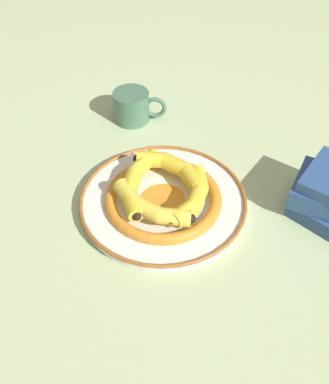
{
  "coord_description": "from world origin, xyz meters",
  "views": [
    {
      "loc": [
        -0.43,
        0.45,
        0.68
      ],
      "look_at": [
        0.03,
        -0.0,
        0.04
      ],
      "focal_mm": 42.0,
      "sensor_mm": 36.0,
      "label": 1
    }
  ],
  "objects_px": {
    "banana_d": "(136,181)",
    "banana_c": "(174,168)",
    "banana_a": "(148,206)",
    "banana_b": "(193,197)",
    "decorative_bowl": "(164,200)",
    "coffee_mug": "(133,106)"
  },
  "relations": [
    {
      "from": "decorative_bowl",
      "to": "banana_c",
      "type": "height_order",
      "value": "banana_c"
    },
    {
      "from": "banana_a",
      "to": "banana_b",
      "type": "height_order",
      "value": "same"
    },
    {
      "from": "decorative_bowl",
      "to": "banana_d",
      "type": "height_order",
      "value": "banana_d"
    },
    {
      "from": "banana_d",
      "to": "coffee_mug",
      "type": "xyz_separation_m",
      "value": [
        0.22,
        -0.18,
        -0.01
      ]
    },
    {
      "from": "banana_d",
      "to": "coffee_mug",
      "type": "height_order",
      "value": "coffee_mug"
    },
    {
      "from": "banana_b",
      "to": "banana_d",
      "type": "xyz_separation_m",
      "value": [
        0.11,
        0.05,
        -0.0
      ]
    },
    {
      "from": "banana_b",
      "to": "banana_c",
      "type": "relative_size",
      "value": 0.88
    },
    {
      "from": "banana_d",
      "to": "banana_c",
      "type": "bearing_deg",
      "value": 125.94
    },
    {
      "from": "banana_b",
      "to": "banana_a",
      "type": "bearing_deg",
      "value": 124.59
    },
    {
      "from": "decorative_bowl",
      "to": "banana_d",
      "type": "distance_m",
      "value": 0.07
    },
    {
      "from": "banana_a",
      "to": "banana_c",
      "type": "relative_size",
      "value": 1.04
    },
    {
      "from": "banana_c",
      "to": "banana_d",
      "type": "height_order",
      "value": "banana_c"
    },
    {
      "from": "decorative_bowl",
      "to": "banana_c",
      "type": "distance_m",
      "value": 0.07
    },
    {
      "from": "banana_a",
      "to": "banana_d",
      "type": "xyz_separation_m",
      "value": [
        0.07,
        -0.03,
        -0.0
      ]
    },
    {
      "from": "banana_c",
      "to": "banana_d",
      "type": "distance_m",
      "value": 0.09
    },
    {
      "from": "decorative_bowl",
      "to": "banana_a",
      "type": "relative_size",
      "value": 1.81
    },
    {
      "from": "banana_a",
      "to": "banana_c",
      "type": "bearing_deg",
      "value": 98.07
    },
    {
      "from": "banana_a",
      "to": "banana_c",
      "type": "distance_m",
      "value": 0.12
    },
    {
      "from": "banana_c",
      "to": "coffee_mug",
      "type": "distance_m",
      "value": 0.27
    },
    {
      "from": "banana_c",
      "to": "banana_d",
      "type": "bearing_deg",
      "value": 61.38
    },
    {
      "from": "banana_c",
      "to": "banana_d",
      "type": "relative_size",
      "value": 1.03
    },
    {
      "from": "decorative_bowl",
      "to": "banana_a",
      "type": "xyz_separation_m",
      "value": [
        -0.01,
        0.06,
        0.04
      ]
    }
  ]
}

